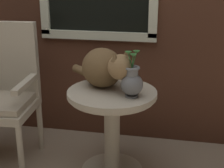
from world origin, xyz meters
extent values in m
cube|color=beige|center=(0.06, 0.84, 0.90)|extent=(0.96, 0.03, 0.07)
cylinder|color=#B2A893|center=(0.29, 0.27, 0.32)|extent=(0.11, 0.11, 0.57)
cylinder|color=#B2A893|center=(0.29, 0.27, 0.62)|extent=(0.61, 0.61, 0.03)
torus|color=#B2A893|center=(0.29, 0.27, 0.59)|extent=(0.59, 0.59, 0.02)
cylinder|color=#B2A893|center=(-0.33, 0.08, 0.20)|extent=(0.04, 0.04, 0.41)
cylinder|color=#B2A893|center=(-0.36, 0.50, 0.20)|extent=(0.04, 0.04, 0.41)
cube|color=#B2A893|center=(-0.56, 0.28, 0.44)|extent=(0.50, 0.49, 0.06)
cube|color=tan|center=(-0.56, 0.28, 0.49)|extent=(0.46, 0.45, 0.05)
cube|color=#B2A893|center=(-0.57, 0.48, 0.76)|extent=(0.47, 0.09, 0.59)
cube|color=#B2A893|center=(-0.35, 0.29, 0.65)|extent=(0.08, 0.43, 0.04)
ellipsoid|color=brown|center=(0.20, 0.35, 0.78)|extent=(0.40, 0.40, 0.27)
sphere|color=olive|center=(0.35, 0.22, 0.82)|extent=(0.17, 0.17, 0.17)
cone|color=brown|center=(0.32, 0.19, 0.90)|extent=(0.05, 0.05, 0.06)
cone|color=brown|center=(0.38, 0.26, 0.90)|extent=(0.05, 0.05, 0.06)
cylinder|color=brown|center=(0.04, 0.48, 0.69)|extent=(0.24, 0.22, 0.06)
cylinder|color=slate|center=(0.43, 0.19, 0.65)|extent=(0.09, 0.09, 0.01)
ellipsoid|color=slate|center=(0.43, 0.19, 0.72)|extent=(0.14, 0.14, 0.14)
cylinder|color=slate|center=(0.43, 0.19, 0.81)|extent=(0.08, 0.08, 0.06)
torus|color=slate|center=(0.43, 0.19, 0.83)|extent=(0.10, 0.10, 0.02)
cylinder|color=#2D662D|center=(0.42, 0.20, 0.88)|extent=(0.03, 0.02, 0.10)
cone|color=#2D662D|center=(0.40, 0.21, 0.93)|extent=(0.04, 0.04, 0.02)
cylinder|color=#2D662D|center=(0.44, 0.18, 0.88)|extent=(0.01, 0.03, 0.09)
cone|color=#2D662D|center=(0.44, 0.17, 0.92)|extent=(0.04, 0.04, 0.02)
cylinder|color=#2D662D|center=(0.44, 0.21, 0.88)|extent=(0.03, 0.03, 0.10)
cone|color=#2D662D|center=(0.45, 0.22, 0.93)|extent=(0.04, 0.04, 0.02)
camera|label=1|loc=(0.71, -1.86, 1.44)|focal=54.61mm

